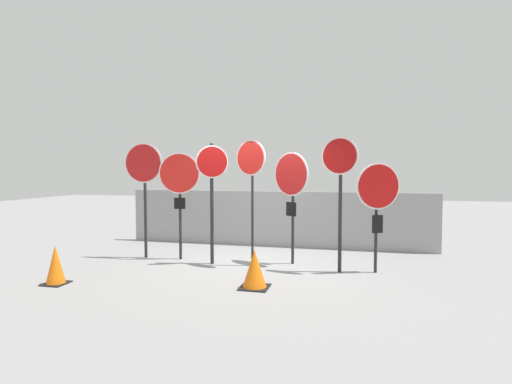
{
  "coord_description": "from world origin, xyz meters",
  "views": [
    {
      "loc": [
        1.95,
        -7.9,
        1.94
      ],
      "look_at": [
        0.01,
        0.0,
        1.5
      ],
      "focal_mm": 28.0,
      "sensor_mm": 36.0,
      "label": 1
    }
  ],
  "objects_px": {
    "stop_sign_6": "(378,193)",
    "traffic_cone_0": "(56,265)",
    "stop_sign_0": "(144,172)",
    "stop_sign_2": "(212,178)",
    "stop_sign_5": "(340,174)",
    "stop_sign_3": "(251,168)",
    "stop_sign_1": "(180,181)",
    "stop_sign_4": "(291,181)",
    "traffic_cone_1": "(255,269)"
  },
  "relations": [
    {
      "from": "stop_sign_6",
      "to": "traffic_cone_0",
      "type": "bearing_deg",
      "value": 174.93
    },
    {
      "from": "stop_sign_0",
      "to": "stop_sign_2",
      "type": "height_order",
      "value": "stop_sign_0"
    },
    {
      "from": "stop_sign_5",
      "to": "traffic_cone_0",
      "type": "relative_size",
      "value": 3.84
    },
    {
      "from": "stop_sign_6",
      "to": "traffic_cone_0",
      "type": "xyz_separation_m",
      "value": [
        -5.38,
        -2.07,
        -1.19
      ]
    },
    {
      "from": "stop_sign_2",
      "to": "stop_sign_3",
      "type": "height_order",
      "value": "stop_sign_3"
    },
    {
      "from": "stop_sign_3",
      "to": "stop_sign_5",
      "type": "relative_size",
      "value": 1.0
    },
    {
      "from": "stop_sign_1",
      "to": "stop_sign_4",
      "type": "distance_m",
      "value": 2.42
    },
    {
      "from": "stop_sign_0",
      "to": "stop_sign_5",
      "type": "bearing_deg",
      "value": -5.57
    },
    {
      "from": "stop_sign_2",
      "to": "stop_sign_3",
      "type": "distance_m",
      "value": 0.85
    },
    {
      "from": "stop_sign_5",
      "to": "stop_sign_6",
      "type": "distance_m",
      "value": 0.8
    },
    {
      "from": "stop_sign_2",
      "to": "traffic_cone_1",
      "type": "xyz_separation_m",
      "value": [
        1.26,
        -1.42,
        -1.48
      ]
    },
    {
      "from": "stop_sign_3",
      "to": "stop_sign_4",
      "type": "relative_size",
      "value": 1.1
    },
    {
      "from": "stop_sign_2",
      "to": "traffic_cone_0",
      "type": "xyz_separation_m",
      "value": [
        -2.1,
        -2.02,
        -1.46
      ]
    },
    {
      "from": "stop_sign_5",
      "to": "stop_sign_6",
      "type": "height_order",
      "value": "stop_sign_5"
    },
    {
      "from": "stop_sign_2",
      "to": "stop_sign_3",
      "type": "bearing_deg",
      "value": -27.41
    },
    {
      "from": "stop_sign_5",
      "to": "stop_sign_1",
      "type": "bearing_deg",
      "value": -169.83
    },
    {
      "from": "stop_sign_1",
      "to": "stop_sign_3",
      "type": "relative_size",
      "value": 0.91
    },
    {
      "from": "stop_sign_4",
      "to": "stop_sign_6",
      "type": "xyz_separation_m",
      "value": [
        1.69,
        -0.34,
        -0.2
      ]
    },
    {
      "from": "stop_sign_0",
      "to": "traffic_cone_1",
      "type": "relative_size",
      "value": 4.02
    },
    {
      "from": "traffic_cone_0",
      "to": "stop_sign_0",
      "type": "bearing_deg",
      "value": 78.53
    },
    {
      "from": "stop_sign_2",
      "to": "stop_sign_6",
      "type": "bearing_deg",
      "value": -28.1
    },
    {
      "from": "traffic_cone_1",
      "to": "stop_sign_6",
      "type": "bearing_deg",
      "value": 36.04
    },
    {
      "from": "stop_sign_2",
      "to": "stop_sign_4",
      "type": "xyz_separation_m",
      "value": [
        1.59,
        0.39,
        -0.07
      ]
    },
    {
      "from": "stop_sign_6",
      "to": "traffic_cone_1",
      "type": "height_order",
      "value": "stop_sign_6"
    },
    {
      "from": "stop_sign_1",
      "to": "stop_sign_4",
      "type": "xyz_separation_m",
      "value": [
        2.42,
        0.15,
        -0.0
      ]
    },
    {
      "from": "stop_sign_1",
      "to": "stop_sign_2",
      "type": "relative_size",
      "value": 0.93
    },
    {
      "from": "stop_sign_0",
      "to": "stop_sign_3",
      "type": "bearing_deg",
      "value": -5.71
    },
    {
      "from": "stop_sign_1",
      "to": "stop_sign_5",
      "type": "relative_size",
      "value": 0.91
    },
    {
      "from": "stop_sign_0",
      "to": "stop_sign_4",
      "type": "xyz_separation_m",
      "value": [
        3.24,
        0.2,
        -0.18
      ]
    },
    {
      "from": "stop_sign_3",
      "to": "traffic_cone_0",
      "type": "height_order",
      "value": "stop_sign_3"
    },
    {
      "from": "stop_sign_2",
      "to": "stop_sign_1",
      "type": "bearing_deg",
      "value": 135.03
    },
    {
      "from": "stop_sign_3",
      "to": "traffic_cone_0",
      "type": "relative_size",
      "value": 3.82
    },
    {
      "from": "stop_sign_0",
      "to": "traffic_cone_0",
      "type": "relative_size",
      "value": 3.8
    },
    {
      "from": "stop_sign_0",
      "to": "stop_sign_3",
      "type": "relative_size",
      "value": 1.0
    },
    {
      "from": "stop_sign_0",
      "to": "stop_sign_4",
      "type": "distance_m",
      "value": 3.25
    },
    {
      "from": "stop_sign_2",
      "to": "stop_sign_4",
      "type": "distance_m",
      "value": 1.63
    },
    {
      "from": "stop_sign_5",
      "to": "stop_sign_4",
      "type": "bearing_deg",
      "value": 170.03
    },
    {
      "from": "stop_sign_2",
      "to": "stop_sign_5",
      "type": "xyz_separation_m",
      "value": [
        2.58,
        -0.08,
        0.08
      ]
    },
    {
      "from": "stop_sign_0",
      "to": "stop_sign_1",
      "type": "height_order",
      "value": "stop_sign_0"
    },
    {
      "from": "stop_sign_2",
      "to": "stop_sign_5",
      "type": "relative_size",
      "value": 0.97
    },
    {
      "from": "stop_sign_2",
      "to": "stop_sign_5",
      "type": "bearing_deg",
      "value": -30.84
    },
    {
      "from": "stop_sign_1",
      "to": "traffic_cone_0",
      "type": "distance_m",
      "value": 2.94
    },
    {
      "from": "stop_sign_0",
      "to": "stop_sign_1",
      "type": "distance_m",
      "value": 0.85
    },
    {
      "from": "stop_sign_3",
      "to": "stop_sign_6",
      "type": "bearing_deg",
      "value": 24.31
    },
    {
      "from": "stop_sign_5",
      "to": "stop_sign_2",
      "type": "bearing_deg",
      "value": -166.29
    },
    {
      "from": "stop_sign_0",
      "to": "traffic_cone_1",
      "type": "distance_m",
      "value": 3.69
    },
    {
      "from": "stop_sign_6",
      "to": "traffic_cone_1",
      "type": "bearing_deg",
      "value": -170.08
    },
    {
      "from": "traffic_cone_0",
      "to": "traffic_cone_1",
      "type": "xyz_separation_m",
      "value": [
        3.36,
        0.6,
        -0.02
      ]
    },
    {
      "from": "stop_sign_1",
      "to": "stop_sign_6",
      "type": "bearing_deg",
      "value": -17.99
    },
    {
      "from": "stop_sign_0",
      "to": "traffic_cone_0",
      "type": "bearing_deg",
      "value": -103.41
    }
  ]
}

